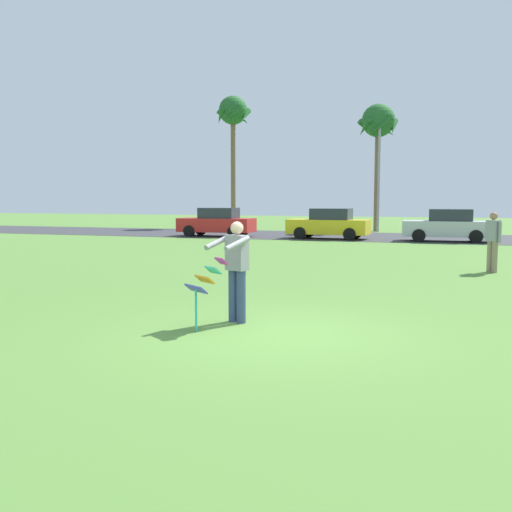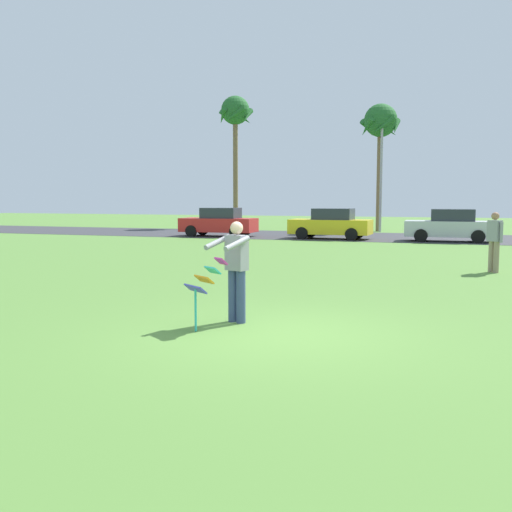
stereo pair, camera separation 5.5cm
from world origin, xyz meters
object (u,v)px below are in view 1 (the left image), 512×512
palm_tree_left_near (233,117)px  kite_held (205,282)px  parked_car_silver (448,226)px  streetlight_pole (379,169)px  parked_car_yellow (329,224)px  palm_tree_right_near (378,126)px  parked_car_red (217,223)px  person_walker_near (493,240)px  person_kite_flyer (236,267)px

palm_tree_left_near → kite_held: bearing=-69.6°
parked_car_silver → streetlight_pole: (-4.31, 7.51, 3.22)m
parked_car_yellow → palm_tree_left_near: palm_tree_left_near is taller
palm_tree_right_near → parked_car_red: bearing=-133.6°
person_walker_near → palm_tree_left_near: bearing=126.3°
streetlight_pole → kite_held: bearing=-88.3°
person_kite_flyer → parked_car_silver: 21.12m
streetlight_pole → parked_car_red: bearing=-136.7°
kite_held → streetlight_pole: (-0.85, 29.09, 3.21)m
person_walker_near → parked_car_red: bearing=138.3°
person_kite_flyer → parked_car_red: person_kite_flyer is taller
parked_car_silver → person_walker_near: 12.23m
parked_car_yellow → palm_tree_left_near: (-9.50, 10.69, 7.36)m
parked_car_yellow → streetlight_pole: size_ratio=0.61×
kite_held → palm_tree_right_near: (-1.05, 29.74, 5.96)m
streetlight_pole → palm_tree_left_near: bearing=164.0°
parked_car_red → parked_car_silver: 12.28m
kite_held → parked_car_silver: size_ratio=0.27×
streetlight_pole → parked_car_silver: bearing=-60.2°
palm_tree_left_near → parked_car_yellow: bearing=-48.4°
person_kite_flyer → palm_tree_left_near: bearing=111.2°
parked_car_red → streetlight_pole: streetlight_pole is taller
kite_held → parked_car_red: bearing=112.3°
palm_tree_left_near → person_walker_near: (16.79, -22.84, -7.20)m
parked_car_red → streetlight_pole: 11.42m
person_kite_flyer → palm_tree_right_near: size_ratio=0.21×
parked_car_red → person_walker_near: bearing=-41.7°
parked_car_red → person_walker_near: size_ratio=2.44×
person_kite_flyer → parked_car_red: (-9.10, 20.87, -0.18)m
kite_held → parked_car_red: (-8.83, 21.58, -0.01)m
person_kite_flyer → kite_held: size_ratio=1.49×
parked_car_red → parked_car_yellow: 6.36m
kite_held → person_walker_near: 10.59m
parked_car_red → palm_tree_left_near: palm_tree_left_near is taller
palm_tree_left_near → streetlight_pole: (11.12, -3.18, -4.14)m
palm_tree_right_near → streetlight_pole: 2.82m
parked_car_red → streetlight_pole: bearing=43.3°
person_walker_near → parked_car_yellow: bearing=121.0°
person_kite_flyer → palm_tree_right_near: bearing=92.6°
person_kite_flyer → parked_car_red: size_ratio=0.41×
kite_held → parked_car_red: parked_car_red is taller
parked_car_red → parked_car_silver: (12.28, 0.00, 0.00)m
palm_tree_left_near → palm_tree_right_near: (10.92, -2.53, -1.40)m
parked_car_silver → palm_tree_right_near: (-4.51, 8.16, 5.96)m
parked_car_silver → person_kite_flyer: bearing=-98.7°
palm_tree_left_near → streetlight_pole: palm_tree_left_near is taller
person_kite_flyer → kite_held: person_kite_flyer is taller
kite_held → streetlight_pole: bearing=91.7°
parked_car_silver → palm_tree_left_near: size_ratio=0.44×
palm_tree_right_near → person_walker_near: size_ratio=4.70×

